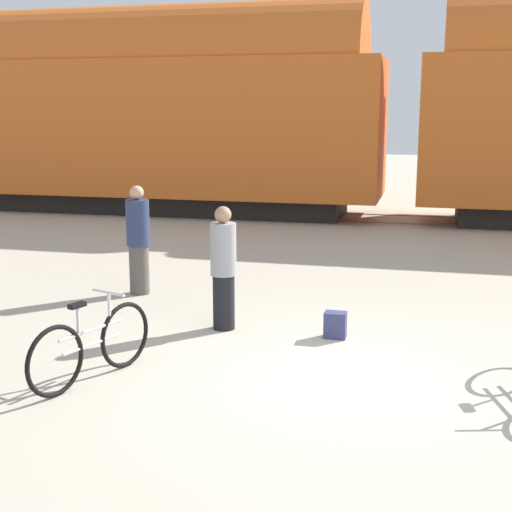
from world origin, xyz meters
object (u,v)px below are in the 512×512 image
(person_in_grey, at_px, (223,268))
(backpack, at_px, (335,325))
(freight_train, at_px, (402,105))
(person_in_navy, at_px, (138,240))
(bicycle_silver, at_px, (92,346))

(person_in_grey, relative_size, backpack, 4.86)
(freight_train, bearing_deg, backpack, -91.45)
(person_in_grey, height_order, backpack, person_in_grey)
(backpack, bearing_deg, person_in_grey, 178.94)
(freight_train, distance_m, person_in_navy, 9.86)
(person_in_grey, distance_m, person_in_navy, 2.35)
(bicycle_silver, bearing_deg, freight_train, 78.27)
(bicycle_silver, xyz_separation_m, person_in_navy, (-0.99, 3.60, 0.46))
(bicycle_silver, height_order, person_in_navy, person_in_navy)
(backpack, bearing_deg, bicycle_silver, -137.99)
(person_in_grey, xyz_separation_m, backpack, (1.50, -0.03, -0.66))
(person_in_navy, distance_m, backpack, 3.72)
(freight_train, xyz_separation_m, person_in_navy, (-3.59, -8.93, -2.12))
(freight_train, relative_size, person_in_grey, 32.59)
(person_in_navy, xyz_separation_m, backpack, (3.33, -1.49, -0.69))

